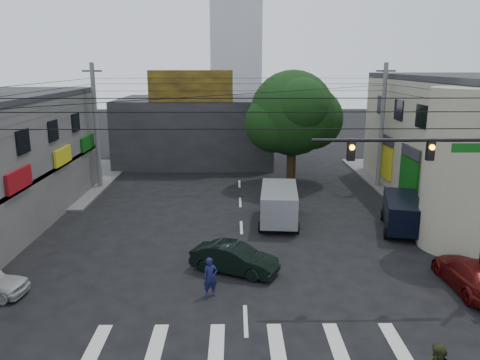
{
  "coord_description": "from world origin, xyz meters",
  "views": [
    {
      "loc": [
        -0.39,
        -18.25,
        9.06
      ],
      "look_at": [
        -0.11,
        4.0,
        3.54
      ],
      "focal_mm": 35.0,
      "sensor_mm": 36.0,
      "label": 1
    }
  ],
  "objects_px": {
    "utility_pole_far_left": "(96,127)",
    "utility_pole_far_right": "(382,127)",
    "maroon_sedan": "(472,275)",
    "navy_van": "(402,214)",
    "silver_minivan": "(279,206)",
    "traffic_officer": "(210,277)",
    "street_tree": "(292,113)",
    "dark_sedan": "(234,258)",
    "traffic_gantry": "(449,178)"
  },
  "relations": [
    {
      "from": "utility_pole_far_left",
      "to": "utility_pole_far_right",
      "type": "xyz_separation_m",
      "value": [
        21.0,
        0.0,
        0.0
      ]
    },
    {
      "from": "maroon_sedan",
      "to": "navy_van",
      "type": "bearing_deg",
      "value": -87.11
    },
    {
      "from": "silver_minivan",
      "to": "utility_pole_far_right",
      "type": "bearing_deg",
      "value": -40.25
    },
    {
      "from": "utility_pole_far_right",
      "to": "maroon_sedan",
      "type": "distance_m",
      "value": 17.17
    },
    {
      "from": "utility_pole_far_left",
      "to": "traffic_officer",
      "type": "bearing_deg",
      "value": -61.87
    },
    {
      "from": "silver_minivan",
      "to": "street_tree",
      "type": "bearing_deg",
      "value": -5.92
    },
    {
      "from": "silver_minivan",
      "to": "navy_van",
      "type": "relative_size",
      "value": 1.01
    },
    {
      "from": "navy_van",
      "to": "silver_minivan",
      "type": "bearing_deg",
      "value": 92.97
    },
    {
      "from": "utility_pole_far_right",
      "to": "navy_van",
      "type": "xyz_separation_m",
      "value": [
        -1.56,
        -9.53,
        -3.67
      ]
    },
    {
      "from": "navy_van",
      "to": "utility_pole_far_left",
      "type": "bearing_deg",
      "value": 78.13
    },
    {
      "from": "silver_minivan",
      "to": "navy_van",
      "type": "height_order",
      "value": "silver_minivan"
    },
    {
      "from": "dark_sedan",
      "to": "navy_van",
      "type": "relative_size",
      "value": 0.84
    },
    {
      "from": "utility_pole_far_left",
      "to": "traffic_officer",
      "type": "distance_m",
      "value": 19.75
    },
    {
      "from": "maroon_sedan",
      "to": "silver_minivan",
      "type": "xyz_separation_m",
      "value": [
        -7.16,
        8.48,
        0.39
      ]
    },
    {
      "from": "dark_sedan",
      "to": "traffic_officer",
      "type": "relative_size",
      "value": 2.56
    },
    {
      "from": "utility_pole_far_right",
      "to": "dark_sedan",
      "type": "height_order",
      "value": "utility_pole_far_right"
    },
    {
      "from": "utility_pole_far_right",
      "to": "maroon_sedan",
      "type": "xyz_separation_m",
      "value": [
        -1.13,
        -16.67,
        -3.94
      ]
    },
    {
      "from": "traffic_gantry",
      "to": "utility_pole_far_right",
      "type": "relative_size",
      "value": 0.78
    },
    {
      "from": "traffic_gantry",
      "to": "utility_pole_far_right",
      "type": "distance_m",
      "value": 17.21
    },
    {
      "from": "traffic_gantry",
      "to": "maroon_sedan",
      "type": "xyz_separation_m",
      "value": [
        1.55,
        0.33,
        -4.17
      ]
    },
    {
      "from": "silver_minivan",
      "to": "navy_van",
      "type": "bearing_deg",
      "value": -96.17
    },
    {
      "from": "utility_pole_far_left",
      "to": "dark_sedan",
      "type": "xyz_separation_m",
      "value": [
        10.1,
        -14.87,
        -3.95
      ]
    },
    {
      "from": "navy_van",
      "to": "traffic_officer",
      "type": "xyz_separation_m",
      "value": [
        -10.3,
        -7.56,
        -0.12
      ]
    },
    {
      "from": "maroon_sedan",
      "to": "silver_minivan",
      "type": "relative_size",
      "value": 0.91
    },
    {
      "from": "maroon_sedan",
      "to": "silver_minivan",
      "type": "distance_m",
      "value": 11.11
    },
    {
      "from": "dark_sedan",
      "to": "utility_pole_far_left",
      "type": "bearing_deg",
      "value": 58.79
    },
    {
      "from": "silver_minivan",
      "to": "traffic_gantry",
      "type": "bearing_deg",
      "value": -142.4
    },
    {
      "from": "street_tree",
      "to": "traffic_gantry",
      "type": "relative_size",
      "value": 1.21
    },
    {
      "from": "traffic_gantry",
      "to": "dark_sedan",
      "type": "height_order",
      "value": "traffic_gantry"
    },
    {
      "from": "dark_sedan",
      "to": "silver_minivan",
      "type": "relative_size",
      "value": 0.83
    },
    {
      "from": "silver_minivan",
      "to": "traffic_officer",
      "type": "xyz_separation_m",
      "value": [
        -3.57,
        -8.91,
        -0.23
      ]
    },
    {
      "from": "traffic_gantry",
      "to": "utility_pole_far_left",
      "type": "height_order",
      "value": "utility_pole_far_left"
    },
    {
      "from": "utility_pole_far_right",
      "to": "traffic_officer",
      "type": "height_order",
      "value": "utility_pole_far_right"
    },
    {
      "from": "traffic_gantry",
      "to": "silver_minivan",
      "type": "height_order",
      "value": "traffic_gantry"
    },
    {
      "from": "traffic_gantry",
      "to": "silver_minivan",
      "type": "distance_m",
      "value": 11.12
    },
    {
      "from": "traffic_gantry",
      "to": "dark_sedan",
      "type": "relative_size",
      "value": 1.74
    },
    {
      "from": "traffic_gantry",
      "to": "navy_van",
      "type": "xyz_separation_m",
      "value": [
        1.11,
        7.47,
        -3.9
      ]
    },
    {
      "from": "street_tree",
      "to": "navy_van",
      "type": "distance_m",
      "value": 12.49
    },
    {
      "from": "traffic_gantry",
      "to": "utility_pole_far_left",
      "type": "xyz_separation_m",
      "value": [
        -18.32,
        17.0,
        -0.23
      ]
    },
    {
      "from": "street_tree",
      "to": "silver_minivan",
      "type": "bearing_deg",
      "value": -101.03
    },
    {
      "from": "maroon_sedan",
      "to": "utility_pole_far_right",
      "type": "bearing_deg",
      "value": -94.46
    },
    {
      "from": "dark_sedan",
      "to": "navy_van",
      "type": "height_order",
      "value": "navy_van"
    },
    {
      "from": "utility_pole_far_left",
      "to": "silver_minivan",
      "type": "xyz_separation_m",
      "value": [
        12.71,
        -8.19,
        -3.56
      ]
    },
    {
      "from": "street_tree",
      "to": "navy_van",
      "type": "xyz_separation_m",
      "value": [
        4.94,
        -10.53,
        -4.54
      ]
    },
    {
      "from": "street_tree",
      "to": "traffic_officer",
      "type": "distance_m",
      "value": 19.44
    },
    {
      "from": "traffic_gantry",
      "to": "maroon_sedan",
      "type": "distance_m",
      "value": 4.46
    },
    {
      "from": "maroon_sedan",
      "to": "silver_minivan",
      "type": "height_order",
      "value": "silver_minivan"
    },
    {
      "from": "dark_sedan",
      "to": "maroon_sedan",
      "type": "bearing_deg",
      "value": -75.81
    },
    {
      "from": "utility_pole_far_left",
      "to": "dark_sedan",
      "type": "distance_m",
      "value": 18.41
    },
    {
      "from": "street_tree",
      "to": "silver_minivan",
      "type": "height_order",
      "value": "street_tree"
    }
  ]
}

